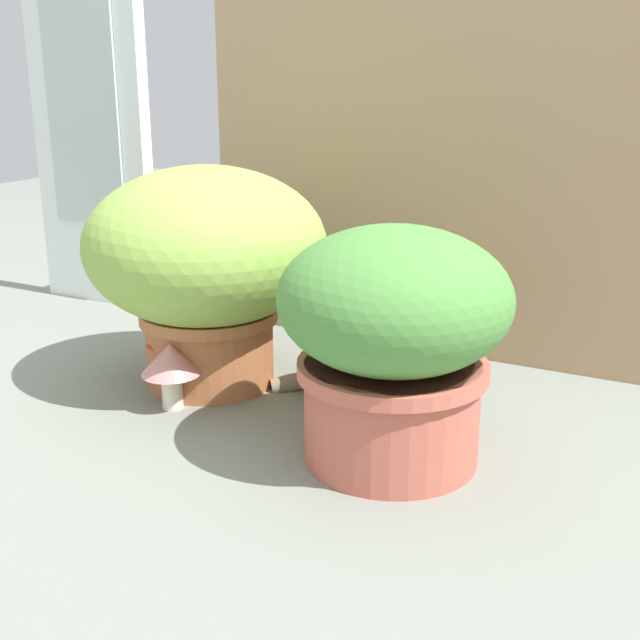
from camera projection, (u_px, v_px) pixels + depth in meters
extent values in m
plane|color=gray|center=(263.00, 410.00, 1.59)|extent=(6.00, 6.00, 0.00)
cube|color=tan|center=(427.00, 151.00, 1.81)|extent=(1.09, 0.03, 0.92)
cube|color=white|center=(90.00, 121.00, 2.19)|extent=(0.38, 0.04, 0.99)
cube|color=silver|center=(82.00, 102.00, 2.15)|extent=(0.24, 0.01, 0.64)
cylinder|color=#B6693E|center=(210.00, 346.00, 1.71)|extent=(0.26, 0.26, 0.16)
cylinder|color=#B56E40|center=(209.00, 315.00, 1.69)|extent=(0.28, 0.28, 0.02)
ellipsoid|color=#8EB94B|center=(206.00, 245.00, 1.64)|extent=(0.49, 0.49, 0.32)
cylinder|color=#BD5D4B|center=(391.00, 411.00, 1.37)|extent=(0.29, 0.29, 0.18)
cylinder|color=#C5614E|center=(393.00, 368.00, 1.35)|extent=(0.32, 0.32, 0.02)
ellipsoid|color=#4D8B3C|center=(394.00, 299.00, 1.31)|extent=(0.38, 0.38, 0.24)
ellipsoid|color=#83765B|center=(375.00, 342.00, 1.64)|extent=(0.31, 0.29, 0.22)
ellipsoid|color=tan|center=(422.00, 345.00, 1.66)|extent=(0.12, 0.12, 0.11)
sphere|color=#83765B|center=(431.00, 284.00, 1.62)|extent=(0.15, 0.15, 0.11)
cone|color=#83765B|center=(428.00, 251.00, 1.63)|extent=(0.05, 0.05, 0.04)
cone|color=#83765B|center=(436.00, 257.00, 1.57)|extent=(0.05, 0.05, 0.04)
cylinder|color=#83765B|center=(314.00, 378.00, 1.69)|extent=(0.17, 0.14, 0.07)
cylinder|color=#EAE2C6|center=(166.00, 368.00, 1.66)|extent=(0.03, 0.03, 0.10)
cone|color=red|center=(164.00, 336.00, 1.64)|extent=(0.08, 0.08, 0.03)
cylinder|color=#EEE6CD|center=(172.00, 391.00, 1.59)|extent=(0.04, 0.04, 0.07)
cone|color=pink|center=(170.00, 359.00, 1.57)|extent=(0.12, 0.12, 0.06)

